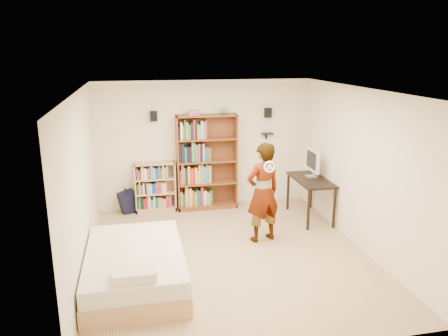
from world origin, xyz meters
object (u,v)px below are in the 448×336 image
at_px(computer_desk, 310,199).
at_px(person, 263,193).
at_px(low_bookshelf, 155,187).
at_px(daybed, 135,262).
at_px(tall_bookshelf, 207,162).

xyz_separation_m(computer_desk, person, (-1.24, -0.82, 0.48)).
height_order(low_bookshelf, daybed, low_bookshelf).
xyz_separation_m(tall_bookshelf, person, (0.68, -1.84, -0.11)).
distance_m(tall_bookshelf, computer_desk, 2.25).
bearing_deg(tall_bookshelf, daybed, -118.13).
bearing_deg(person, computer_desk, -162.83).
xyz_separation_m(daybed, person, (2.22, 1.05, 0.57)).
height_order(tall_bookshelf, person, tall_bookshelf).
bearing_deg(low_bookshelf, person, -46.47).
distance_m(low_bookshelf, person, 2.60).
relative_size(low_bookshelf, computer_desk, 0.86).
xyz_separation_m(low_bookshelf, daybed, (-0.45, -2.92, -0.21)).
distance_m(tall_bookshelf, low_bookshelf, 1.19).
bearing_deg(tall_bookshelf, person, -69.70).
distance_m(tall_bookshelf, person, 1.96).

